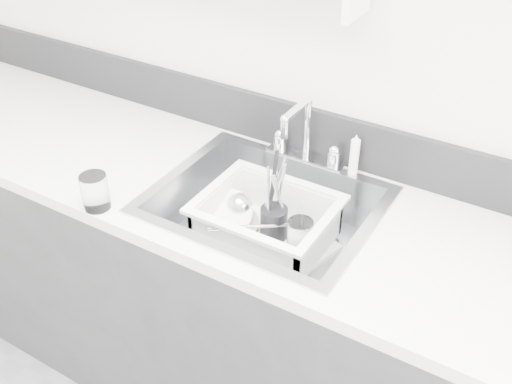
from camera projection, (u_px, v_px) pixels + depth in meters
The scene contains 12 objects.
counter_run at pixel (264, 313), 1.98m from camera, with size 3.20×0.62×0.92m.
backsplash at pixel (313, 132), 1.88m from camera, with size 3.20×0.02×0.16m, color black.
sink at pixel (265, 225), 1.77m from camera, with size 0.64×0.52×0.20m, color silver, non-canonical shape.
faucet at pixel (305, 145), 1.85m from camera, with size 0.26×0.18×0.23m.
side_sprayer at pixel (354, 155), 1.79m from camera, with size 0.03×0.03×0.14m, color white.
wash_tub at pixel (266, 223), 1.78m from camera, with size 0.39×0.32×0.15m, color white, non-canonical shape.
plate_stack at pixel (224, 222), 1.84m from camera, with size 0.23×0.23×0.09m.
utensil_cup at pixel (274, 220), 1.79m from camera, with size 0.08×0.08×0.28m.
ladle at pixel (248, 226), 1.79m from camera, with size 0.31×0.11×0.09m, color silver, non-canonical shape.
tumbler_in_tub at pixel (300, 237), 1.74m from camera, with size 0.08×0.08×0.11m, color white.
tumbler_counter at pixel (95, 192), 1.66m from camera, with size 0.08×0.08×0.11m, color white.
bowl_small at pixel (276, 261), 1.71m from camera, with size 0.12×0.12×0.04m, color white.
Camera 1 is at (0.69, -0.01, 1.93)m, focal length 42.00 mm.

